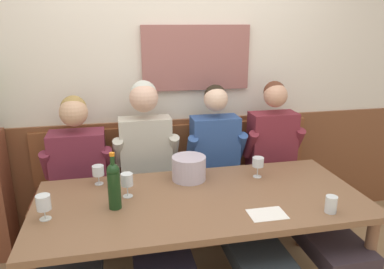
{
  "coord_description": "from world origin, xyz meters",
  "views": [
    {
      "loc": [
        -0.49,
        -1.95,
        1.78
      ],
      "look_at": [
        0.02,
        0.43,
        1.03
      ],
      "focal_mm": 34.67,
      "sensor_mm": 36.0,
      "label": 1
    }
  ],
  "objects_px": {
    "wine_glass_near_bucket": "(127,180)",
    "wine_glass_center_front": "(258,163)",
    "water_tumbler_left": "(113,182)",
    "dining_table": "(201,208)",
    "wine_glass_by_bottle": "(44,204)",
    "person_right_seat": "(228,186)",
    "wall_bench": "(180,206)",
    "person_center_right_seat": "(152,189)",
    "wine_bottle_amber_mid": "(114,184)",
    "person_center_left_seat": "(76,201)",
    "water_tumbler_right": "(331,204)",
    "wine_glass_mid_right": "(98,171)",
    "ice_bucket": "(189,168)",
    "person_left_seat": "(291,180)"
  },
  "relations": [
    {
      "from": "water_tumbler_left",
      "to": "wine_bottle_amber_mid",
      "type": "bearing_deg",
      "value": -87.69
    },
    {
      "from": "person_center_left_seat",
      "to": "wine_glass_near_bucket",
      "type": "height_order",
      "value": "person_center_left_seat"
    },
    {
      "from": "wall_bench",
      "to": "person_center_right_seat",
      "type": "xyz_separation_m",
      "value": [
        -0.27,
        -0.39,
        0.37
      ]
    },
    {
      "from": "wine_glass_near_bucket",
      "to": "wine_glass_by_bottle",
      "type": "xyz_separation_m",
      "value": [
        -0.46,
        -0.18,
        -0.02
      ]
    },
    {
      "from": "dining_table",
      "to": "wine_glass_near_bucket",
      "type": "height_order",
      "value": "wine_glass_near_bucket"
    },
    {
      "from": "person_center_right_seat",
      "to": "water_tumbler_left",
      "type": "relative_size",
      "value": 17.13
    },
    {
      "from": "person_left_seat",
      "to": "person_center_left_seat",
      "type": "bearing_deg",
      "value": 179.69
    },
    {
      "from": "person_left_seat",
      "to": "wine_glass_by_bottle",
      "type": "relative_size",
      "value": 9.45
    },
    {
      "from": "wine_glass_near_bucket",
      "to": "wine_glass_mid_right",
      "type": "xyz_separation_m",
      "value": [
        -0.18,
        0.23,
        -0.02
      ]
    },
    {
      "from": "wine_glass_by_bottle",
      "to": "person_right_seat",
      "type": "bearing_deg",
      "value": 19.08
    },
    {
      "from": "wine_bottle_amber_mid",
      "to": "water_tumbler_left",
      "type": "distance_m",
      "value": 0.31
    },
    {
      "from": "water_tumbler_right",
      "to": "water_tumbler_left",
      "type": "bearing_deg",
      "value": 153.96
    },
    {
      "from": "dining_table",
      "to": "wine_glass_by_bottle",
      "type": "relative_size",
      "value": 14.13
    },
    {
      "from": "wall_bench",
      "to": "wine_bottle_amber_mid",
      "type": "height_order",
      "value": "wine_bottle_amber_mid"
    },
    {
      "from": "wine_glass_near_bucket",
      "to": "water_tumbler_left",
      "type": "bearing_deg",
      "value": 120.48
    },
    {
      "from": "person_right_seat",
      "to": "wine_glass_mid_right",
      "type": "height_order",
      "value": "person_right_seat"
    },
    {
      "from": "wine_glass_center_front",
      "to": "wine_glass_by_bottle",
      "type": "relative_size",
      "value": 1.01
    },
    {
      "from": "person_center_left_seat",
      "to": "wine_bottle_amber_mid",
      "type": "distance_m",
      "value": 0.53
    },
    {
      "from": "wine_bottle_amber_mid",
      "to": "wine_glass_center_front",
      "type": "bearing_deg",
      "value": 14.34
    },
    {
      "from": "person_center_right_seat",
      "to": "wine_glass_center_front",
      "type": "bearing_deg",
      "value": -9.25
    },
    {
      "from": "person_center_left_seat",
      "to": "wine_glass_by_bottle",
      "type": "xyz_separation_m",
      "value": [
        -0.12,
        -0.42,
        0.21
      ]
    },
    {
      "from": "person_left_seat",
      "to": "wine_glass_center_front",
      "type": "bearing_deg",
      "value": -161.14
    },
    {
      "from": "dining_table",
      "to": "water_tumbler_left",
      "type": "xyz_separation_m",
      "value": [
        -0.53,
        0.26,
        0.12
      ]
    },
    {
      "from": "ice_bucket",
      "to": "wine_glass_by_bottle",
      "type": "bearing_deg",
      "value": -157.76
    },
    {
      "from": "wall_bench",
      "to": "person_center_left_seat",
      "type": "xyz_separation_m",
      "value": [
        -0.79,
        -0.39,
        0.33
      ]
    },
    {
      "from": "person_center_right_seat",
      "to": "wine_glass_by_bottle",
      "type": "xyz_separation_m",
      "value": [
        -0.63,
        -0.42,
        0.17
      ]
    },
    {
      "from": "person_center_left_seat",
      "to": "wine_glass_by_bottle",
      "type": "relative_size",
      "value": 9.55
    },
    {
      "from": "wine_glass_center_front",
      "to": "water_tumbler_right",
      "type": "bearing_deg",
      "value": -68.37
    },
    {
      "from": "wine_glass_near_bucket",
      "to": "wine_glass_center_front",
      "type": "bearing_deg",
      "value": 7.42
    },
    {
      "from": "wine_glass_by_bottle",
      "to": "water_tumbler_right",
      "type": "distance_m",
      "value": 1.61
    },
    {
      "from": "dining_table",
      "to": "water_tumbler_left",
      "type": "relative_size",
      "value": 25.41
    },
    {
      "from": "wall_bench",
      "to": "person_center_right_seat",
      "type": "relative_size",
      "value": 1.7
    },
    {
      "from": "wine_glass_near_bucket",
      "to": "water_tumbler_right",
      "type": "bearing_deg",
      "value": -21.45
    },
    {
      "from": "person_center_left_seat",
      "to": "wine_glass_center_front",
      "type": "bearing_deg",
      "value": -5.47
    },
    {
      "from": "person_center_left_seat",
      "to": "wine_bottle_amber_mid",
      "type": "relative_size",
      "value": 3.98
    },
    {
      "from": "dining_table",
      "to": "wine_glass_by_bottle",
      "type": "height_order",
      "value": "wine_glass_by_bottle"
    },
    {
      "from": "wall_bench",
      "to": "ice_bucket",
      "type": "xyz_separation_m",
      "value": [
        -0.02,
        -0.45,
        0.53
      ]
    },
    {
      "from": "wine_glass_near_bucket",
      "to": "water_tumbler_left",
      "type": "xyz_separation_m",
      "value": [
        -0.09,
        0.15,
        -0.07
      ]
    },
    {
      "from": "wine_glass_mid_right",
      "to": "water_tumbler_left",
      "type": "distance_m",
      "value": 0.13
    },
    {
      "from": "wall_bench",
      "to": "person_center_right_seat",
      "type": "distance_m",
      "value": 0.6
    },
    {
      "from": "wine_glass_by_bottle",
      "to": "dining_table",
      "type": "bearing_deg",
      "value": 4.75
    },
    {
      "from": "ice_bucket",
      "to": "wine_glass_near_bucket",
      "type": "bearing_deg",
      "value": -157.37
    },
    {
      "from": "wine_glass_near_bucket",
      "to": "wine_glass_mid_right",
      "type": "bearing_deg",
      "value": 128.45
    },
    {
      "from": "water_tumbler_right",
      "to": "ice_bucket",
      "type": "bearing_deg",
      "value": 138.46
    },
    {
      "from": "wall_bench",
      "to": "wine_glass_mid_right",
      "type": "bearing_deg",
      "value": -147.11
    },
    {
      "from": "wall_bench",
      "to": "person_left_seat",
      "type": "distance_m",
      "value": 0.95
    },
    {
      "from": "person_center_left_seat",
      "to": "water_tumbler_left",
      "type": "distance_m",
      "value": 0.31
    },
    {
      "from": "wall_bench",
      "to": "wine_glass_mid_right",
      "type": "height_order",
      "value": "wall_bench"
    },
    {
      "from": "person_center_right_seat",
      "to": "person_left_seat",
      "type": "height_order",
      "value": "person_center_right_seat"
    },
    {
      "from": "wall_bench",
      "to": "water_tumbler_right",
      "type": "bearing_deg",
      "value": -57.54
    }
  ]
}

